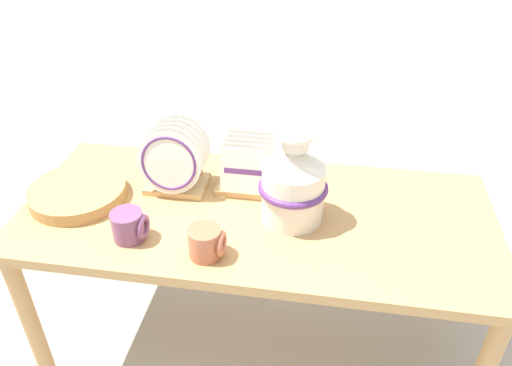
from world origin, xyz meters
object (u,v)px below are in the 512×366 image
wicker_charger_stack (78,193)px  mug_plum_glaze (130,226)px  ceramic_vase (293,182)px  dish_rack_square_plates (248,172)px  mug_terracotta_glaze (207,243)px  dish_rack_round_plates (175,163)px

wicker_charger_stack → mug_plum_glaze: (0.25, -0.17, 0.02)m
ceramic_vase → mug_plum_glaze: size_ratio=2.96×
dish_rack_square_plates → mug_terracotta_glaze: (-0.05, -0.36, -0.02)m
mug_terracotta_glaze → dish_rack_square_plates: bearing=81.4°
dish_rack_round_plates → mug_plum_glaze: 0.29m
wicker_charger_stack → mug_plum_glaze: mug_plum_glaze is taller
dish_rack_round_plates → mug_terracotta_glaze: (0.19, -0.32, -0.06)m
mug_plum_glaze → mug_terracotta_glaze: (0.25, -0.04, 0.00)m
mug_plum_glaze → ceramic_vase: bearing=21.0°
ceramic_vase → dish_rack_square_plates: ceramic_vase is taller
wicker_charger_stack → mug_terracotta_glaze: mug_terracotta_glaze is taller
mug_plum_glaze → mug_terracotta_glaze: same height
wicker_charger_stack → mug_terracotta_glaze: (0.50, -0.21, 0.02)m
ceramic_vase → wicker_charger_stack: (-0.72, -0.01, -0.11)m
mug_plum_glaze → mug_terracotta_glaze: size_ratio=1.00×
dish_rack_square_plates → mug_plum_glaze: 0.44m
ceramic_vase → wicker_charger_stack: bearing=-179.2°
mug_plum_glaze → wicker_charger_stack: bearing=145.9°
wicker_charger_stack → mug_terracotta_glaze: bearing=-22.6°
ceramic_vase → mug_terracotta_glaze: 0.32m
mug_plum_glaze → mug_terracotta_glaze: bearing=-8.7°
dish_rack_square_plates → wicker_charger_stack: size_ratio=0.64×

